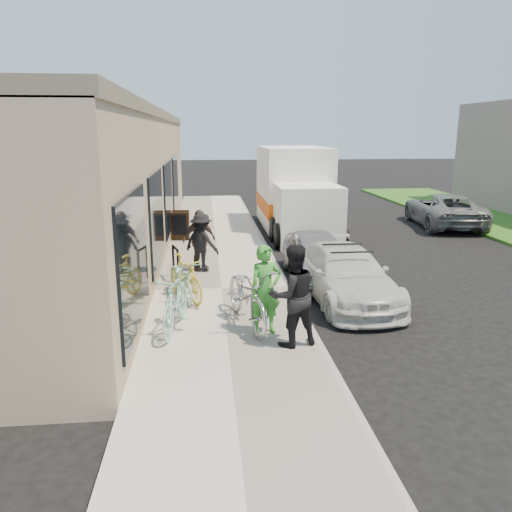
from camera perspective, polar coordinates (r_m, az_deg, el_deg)
name	(u,v)px	position (r m, az deg, el deg)	size (l,w,h in m)	color
ground	(342,345)	(8.96, 9.83, -9.98)	(120.00, 120.00, 0.00)	black
sidewalk	(222,291)	(11.44, -3.95, -4.06)	(3.00, 34.00, 0.15)	beige
curb	(289,290)	(11.59, 3.75, -3.86)	(0.12, 34.00, 0.13)	#9B958E
storefront	(110,182)	(16.20, -16.36, 8.16)	(3.60, 20.00, 4.22)	tan
bike_rack	(176,260)	(12.07, -9.18, -0.44)	(0.19, 0.56, 0.81)	black
sandwich_board	(180,226)	(16.54, -8.68, 3.47)	(0.61, 0.62, 0.95)	black
sedan_white	(345,275)	(11.09, 10.16, -2.10)	(1.83, 4.07, 1.20)	silver
sedan_silver	(317,256)	(12.50, 6.99, 0.00)	(1.45, 3.60, 1.23)	#949499
moving_truck	(295,194)	(18.76, 4.50, 7.05)	(2.40, 6.26, 3.06)	white
far_car_gray	(444,210)	(20.93, 20.65, 4.96)	(2.16, 4.68, 1.30)	slate
tandem_bike	(247,295)	(9.15, -1.02, -4.47)	(0.75, 2.15, 1.13)	#B8B7BA
woman_rider	(266,290)	(8.68, 1.10, -3.88)	(0.58, 0.38, 1.59)	green
man_standing	(292,296)	(8.21, 4.19, -4.53)	(0.83, 0.65, 1.72)	black
cruiser_bike_a	(175,301)	(9.03, -9.20, -5.14)	(0.50, 1.77, 1.06)	#8ED4BD
cruiser_bike_b	(182,279)	(10.76, -8.46, -2.60)	(0.56, 1.59, 0.84)	#8ED4BD
cruiser_bike_c	(185,278)	(10.60, -8.08, -2.50)	(0.45, 1.59, 0.96)	gold
bystander_a	(202,242)	(12.71, -6.23, 1.56)	(0.96, 0.55, 1.49)	black
bystander_b	(199,240)	(12.81, -6.52, 1.83)	(0.92, 0.38, 1.56)	#4F3C38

